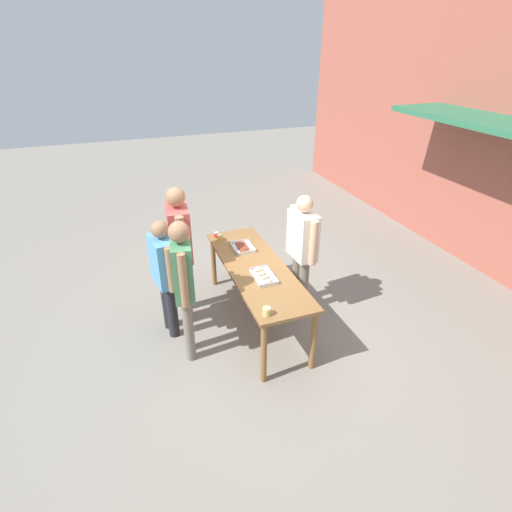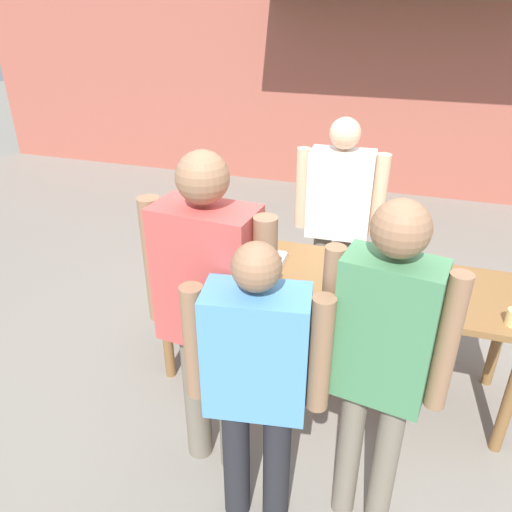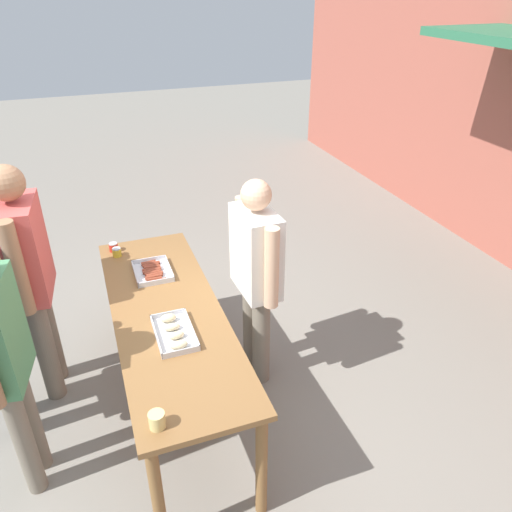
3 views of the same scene
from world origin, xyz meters
name	(u,v)px [view 1 (image 1 of 3)]	position (x,y,z in m)	size (l,w,h in m)	color
ground_plane	(256,320)	(0.00, 0.00, 0.00)	(24.00, 24.00, 0.00)	gray
serving_table	(256,273)	(0.00, 0.00, 0.75)	(2.27, 0.73, 0.85)	brown
food_tray_sausages	(243,247)	(-0.53, -0.01, 0.87)	(0.36, 0.28, 0.04)	silver
food_tray_buns	(263,276)	(0.28, -0.01, 0.87)	(0.42, 0.24, 0.06)	silver
condiment_jar_mustard	(217,235)	(-1.00, -0.25, 0.89)	(0.07, 0.07, 0.07)	#B22319
condiment_jar_ketchup	(219,237)	(-0.90, -0.23, 0.89)	(0.07, 0.07, 0.07)	gold
beer_cup	(267,311)	(0.99, -0.24, 0.90)	(0.09, 0.09, 0.09)	#DBC67A
person_server_behind_table	(302,244)	(-0.11, 0.70, 0.99)	(0.66, 0.27, 1.68)	#756B5B
person_customer_holding_hotdog	(180,243)	(-0.50, -0.86, 1.09)	(0.69, 0.30, 1.84)	#756B5B
person_customer_with_cup	(184,280)	(0.35, -0.98, 1.06)	(0.56, 0.28, 1.76)	#756B5B
person_customer_waiting_in_line	(165,270)	(-0.17, -1.12, 0.93)	(0.64, 0.31, 1.58)	#232328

